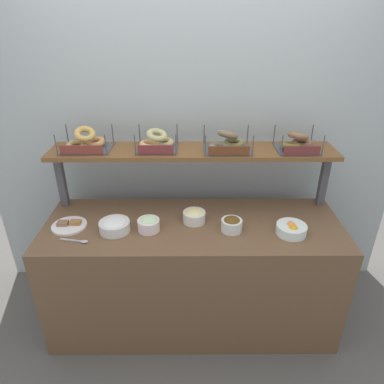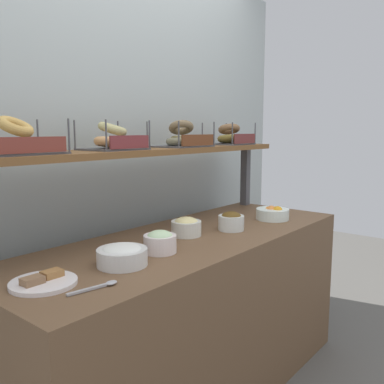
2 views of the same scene
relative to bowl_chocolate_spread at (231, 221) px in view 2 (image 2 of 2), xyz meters
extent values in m
cube|color=#AEB9B8|center=(-0.25, 0.63, 0.30)|extent=(3.19, 0.06, 2.40)
cube|color=brown|center=(-0.25, 0.08, -0.47)|extent=(1.99, 0.70, 0.85)
cube|color=#4C4C51|center=(0.69, 0.35, 0.15)|extent=(0.05, 0.05, 0.40)
cube|color=brown|center=(-0.25, 0.35, 0.37)|extent=(1.95, 0.32, 0.03)
cylinder|color=white|center=(0.00, 0.00, -0.01)|extent=(0.14, 0.14, 0.08)
ellipsoid|color=brown|center=(0.00, 0.00, 0.02)|extent=(0.11, 0.11, 0.05)
cylinder|color=silver|center=(-0.76, 0.00, -0.02)|extent=(0.20, 0.20, 0.07)
ellipsoid|color=white|center=(-0.76, 0.00, 0.01)|extent=(0.15, 0.15, 0.05)
cylinder|color=white|center=(-0.54, 0.01, -0.01)|extent=(0.14, 0.14, 0.08)
ellipsoid|color=#C9EDB5|center=(-0.54, 0.01, 0.02)|extent=(0.11, 0.11, 0.05)
cylinder|color=white|center=(-0.24, 0.11, -0.01)|extent=(0.15, 0.15, 0.07)
ellipsoid|color=#F5E497|center=(-0.24, 0.11, 0.02)|extent=(0.12, 0.12, 0.05)
cylinder|color=white|center=(0.38, -0.04, -0.02)|extent=(0.19, 0.19, 0.06)
sphere|color=#F9A423|center=(0.38, -0.07, 0.00)|extent=(0.06, 0.06, 0.06)
sphere|color=orange|center=(0.38, -0.05, 0.00)|extent=(0.05, 0.05, 0.05)
sphere|color=orange|center=(0.38, -0.01, 0.00)|extent=(0.04, 0.04, 0.04)
sphere|color=gold|center=(0.38, -0.03, 0.00)|extent=(0.05, 0.05, 0.05)
sphere|color=#F99045|center=(0.37, -0.03, 0.00)|extent=(0.06, 0.06, 0.06)
cylinder|color=white|center=(-1.07, 0.05, -0.04)|extent=(0.23, 0.23, 0.01)
cube|color=#896344|center=(-1.11, 0.05, -0.02)|extent=(0.07, 0.05, 0.02)
cube|color=#A36E3B|center=(-1.03, 0.06, -0.02)|extent=(0.07, 0.05, 0.02)
cube|color=#B7B7BC|center=(-1.01, -0.11, -0.04)|extent=(0.14, 0.04, 0.01)
ellipsoid|color=#B7B7BC|center=(-0.92, -0.13, -0.04)|extent=(0.04, 0.03, 0.01)
cube|color=#4C4C51|center=(-0.97, 0.35, 0.39)|extent=(0.33, 0.24, 0.01)
cylinder|color=#4C4C51|center=(-0.81, 0.24, 0.45)|extent=(0.01, 0.01, 0.14)
cylinder|color=#4C4C51|center=(-0.81, 0.47, 0.45)|extent=(0.01, 0.01, 0.14)
cube|color=brown|center=(-0.97, 0.23, 0.42)|extent=(0.28, 0.01, 0.06)
torus|color=tan|center=(-1.03, 0.32, 0.42)|extent=(0.17, 0.17, 0.06)
torus|color=tan|center=(-0.92, 0.39, 0.42)|extent=(0.20, 0.20, 0.06)
torus|color=tan|center=(-0.97, 0.35, 0.49)|extent=(0.19, 0.19, 0.10)
cube|color=#4C4C51|center=(-0.49, 0.35, 0.39)|extent=(0.27, 0.24, 0.01)
cylinder|color=#4C4C51|center=(-0.62, 0.24, 0.45)|extent=(0.01, 0.01, 0.14)
cylinder|color=#4C4C51|center=(-0.36, 0.24, 0.45)|extent=(0.01, 0.01, 0.14)
cylinder|color=#4C4C51|center=(-0.62, 0.47, 0.45)|extent=(0.01, 0.01, 0.14)
cylinder|color=#4C4C51|center=(-0.36, 0.47, 0.45)|extent=(0.01, 0.01, 0.14)
cube|color=maroon|center=(-0.49, 0.23, 0.42)|extent=(0.23, 0.01, 0.06)
torus|color=tan|center=(-0.54, 0.32, 0.42)|extent=(0.17, 0.17, 0.06)
torus|color=tan|center=(-0.45, 0.39, 0.41)|extent=(0.19, 0.19, 0.05)
torus|color=#C2BA78|center=(-0.49, 0.35, 0.48)|extent=(0.20, 0.20, 0.08)
cube|color=#4C4C51|center=(-0.02, 0.33, 0.39)|extent=(0.31, 0.24, 0.01)
cylinder|color=#4C4C51|center=(-0.17, 0.22, 0.45)|extent=(0.01, 0.01, 0.14)
cylinder|color=#4C4C51|center=(0.14, 0.22, 0.45)|extent=(0.01, 0.01, 0.14)
cylinder|color=#4C4C51|center=(-0.17, 0.45, 0.45)|extent=(0.01, 0.01, 0.14)
cylinder|color=#4C4C51|center=(0.14, 0.45, 0.45)|extent=(0.01, 0.01, 0.14)
cube|color=brown|center=(-0.02, 0.21, 0.42)|extent=(0.27, 0.01, 0.06)
torus|color=#787559|center=(-0.07, 0.30, 0.41)|extent=(0.17, 0.17, 0.05)
torus|color=olive|center=(0.03, 0.37, 0.42)|extent=(0.19, 0.19, 0.06)
torus|color=olive|center=(-0.02, 0.33, 0.49)|extent=(0.20, 0.20, 0.09)
cube|color=#4C4C51|center=(0.45, 0.33, 0.39)|extent=(0.27, 0.24, 0.01)
cylinder|color=#4C4C51|center=(0.32, 0.22, 0.45)|extent=(0.01, 0.01, 0.14)
cylinder|color=#4C4C51|center=(0.59, 0.22, 0.45)|extent=(0.01, 0.01, 0.14)
cylinder|color=#4C4C51|center=(0.32, 0.45, 0.45)|extent=(0.01, 0.01, 0.14)
cylinder|color=#4C4C51|center=(0.59, 0.45, 0.45)|extent=(0.01, 0.01, 0.14)
cube|color=maroon|center=(0.45, 0.21, 0.42)|extent=(0.23, 0.01, 0.06)
torus|color=brown|center=(0.41, 0.30, 0.42)|extent=(0.20, 0.20, 0.06)
torus|color=brown|center=(0.50, 0.37, 0.42)|extent=(0.20, 0.20, 0.05)
torus|color=olive|center=(0.45, 0.33, 0.48)|extent=(0.20, 0.20, 0.08)
camera|label=1|loc=(-0.27, -1.90, 1.22)|focal=32.66mm
camera|label=2|loc=(-1.80, -1.21, 0.48)|focal=39.15mm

